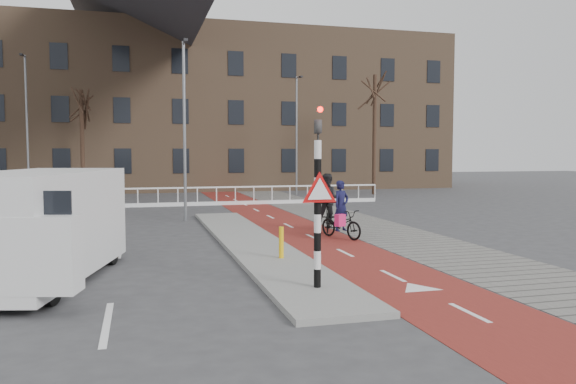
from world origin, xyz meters
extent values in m
plane|color=#38383A|center=(0.00, 0.00, 0.00)|extent=(120.00, 120.00, 0.00)
cube|color=maroon|center=(1.50, 10.00, 0.01)|extent=(2.50, 60.00, 0.01)
cube|color=slate|center=(4.30, 10.00, 0.01)|extent=(3.00, 60.00, 0.01)
cube|color=gray|center=(-0.70, 4.00, 0.06)|extent=(1.80, 16.00, 0.12)
cylinder|color=black|center=(-0.60, -2.00, 1.56)|extent=(0.14, 0.14, 2.88)
imported|color=black|center=(-0.60, -2.00, 3.40)|extent=(0.13, 0.16, 0.80)
cylinder|color=#FF0C05|center=(-0.60, -2.14, 3.58)|extent=(0.11, 0.02, 0.11)
cylinder|color=yellow|center=(-0.53, 1.14, 0.52)|extent=(0.12, 0.12, 0.79)
imported|color=black|center=(2.33, 4.53, 0.48)|extent=(1.28, 1.87, 0.93)
imported|color=#121237|center=(2.33, 4.53, 1.06)|extent=(0.70, 0.59, 1.62)
cube|color=#E42069|center=(2.10, 4.02, 0.66)|extent=(0.36, 0.31, 0.38)
imported|color=black|center=(2.45, 6.14, 0.58)|extent=(1.20, 1.96, 1.14)
imported|color=black|center=(2.45, 6.14, 1.14)|extent=(1.06, 0.95, 1.79)
cube|color=silver|center=(-6.04, 0.44, 1.26)|extent=(3.44, 5.86, 2.20)
cube|color=#1A7A1B|center=(-4.93, 0.44, 1.16)|extent=(0.86, 3.42, 0.55)
cube|color=black|center=(-6.04, -1.96, 1.66)|extent=(1.93, 0.52, 0.90)
cylinder|color=black|center=(-5.58, -1.60, 0.38)|extent=(0.45, 0.81, 0.77)
cylinder|color=black|center=(-6.50, 2.48, 0.38)|extent=(0.45, 0.81, 0.77)
cylinder|color=black|center=(-4.69, 2.03, 0.38)|extent=(0.45, 0.81, 0.77)
cube|color=silver|center=(-5.00, 17.00, 0.95)|extent=(28.00, 0.08, 0.08)
cube|color=silver|center=(-5.00, 17.00, 0.10)|extent=(28.00, 0.10, 0.20)
cube|color=#7F6047|center=(-3.00, 32.00, 6.00)|extent=(46.00, 10.00, 12.00)
cylinder|color=black|center=(-7.34, 25.35, 3.35)|extent=(0.26, 0.26, 6.71)
cylinder|color=black|center=(11.18, 22.12, 3.94)|extent=(0.26, 0.26, 7.88)
cylinder|color=slate|center=(-2.13, 10.63, 3.59)|extent=(0.12, 0.12, 7.18)
cylinder|color=slate|center=(-10.00, 22.35, 4.12)|extent=(0.12, 0.12, 8.25)
cylinder|color=slate|center=(6.01, 22.74, 3.83)|extent=(0.12, 0.12, 7.66)
camera|label=1|loc=(-3.97, -12.35, 2.76)|focal=35.00mm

